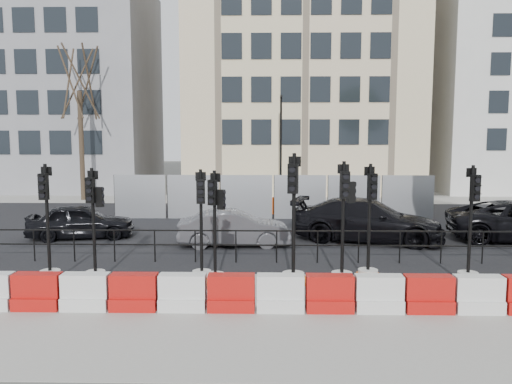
{
  "coord_description": "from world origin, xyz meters",
  "views": [
    {
      "loc": [
        -0.3,
        -13.17,
        3.76
      ],
      "look_at": [
        -0.65,
        3.0,
        1.92
      ],
      "focal_mm": 35.0,
      "sensor_mm": 36.0,
      "label": 1
    }
  ],
  "objects_px": {
    "traffic_signal_a": "(49,260)",
    "car_a": "(81,221)",
    "car_c": "(367,220)",
    "traffic_signal_d": "(215,260)",
    "traffic_signal_h": "(469,262)"
  },
  "relations": [
    {
      "from": "traffic_signal_d",
      "to": "car_a",
      "type": "xyz_separation_m",
      "value": [
        -5.5,
        5.78,
        -0.06
      ]
    },
    {
      "from": "car_a",
      "to": "car_c",
      "type": "relative_size",
      "value": 0.7
    },
    {
      "from": "traffic_signal_d",
      "to": "traffic_signal_h",
      "type": "relative_size",
      "value": 0.96
    },
    {
      "from": "car_a",
      "to": "traffic_signal_d",
      "type": "bearing_deg",
      "value": -147.67
    },
    {
      "from": "traffic_signal_a",
      "to": "traffic_signal_d",
      "type": "distance_m",
      "value": 4.2
    },
    {
      "from": "traffic_signal_a",
      "to": "traffic_signal_d",
      "type": "bearing_deg",
      "value": 3.1
    },
    {
      "from": "traffic_signal_a",
      "to": "car_a",
      "type": "height_order",
      "value": "traffic_signal_a"
    },
    {
      "from": "traffic_signal_h",
      "to": "car_a",
      "type": "height_order",
      "value": "traffic_signal_h"
    },
    {
      "from": "traffic_signal_a",
      "to": "car_a",
      "type": "xyz_separation_m",
      "value": [
        -1.3,
        5.66,
        0.0
      ]
    },
    {
      "from": "traffic_signal_a",
      "to": "car_c",
      "type": "height_order",
      "value": "traffic_signal_a"
    },
    {
      "from": "traffic_signal_h",
      "to": "car_c",
      "type": "bearing_deg",
      "value": 90.23
    },
    {
      "from": "car_a",
      "to": "car_c",
      "type": "height_order",
      "value": "car_c"
    },
    {
      "from": "traffic_signal_h",
      "to": "car_a",
      "type": "bearing_deg",
      "value": 139.61
    },
    {
      "from": "traffic_signal_a",
      "to": "car_a",
      "type": "relative_size",
      "value": 0.77
    },
    {
      "from": "traffic_signal_d",
      "to": "car_a",
      "type": "distance_m",
      "value": 7.98
    }
  ]
}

